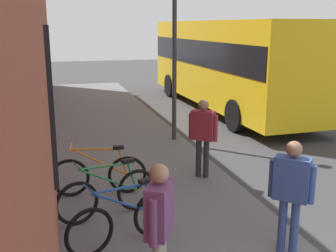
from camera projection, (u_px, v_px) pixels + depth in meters
ground at (251, 163)px, 9.81m from camera, size 60.00×60.00×0.00m
sidewalk_pavement at (123, 146)px, 10.94m from camera, size 24.00×3.50×0.12m
bicycle_nearest_sign at (124, 220)px, 5.81m from camera, size 0.72×1.69×0.97m
bicycle_leaning_wall at (108, 194)px, 6.70m from camera, size 0.64×1.72×0.97m
bicycle_beside_lamp at (99, 175)px, 7.58m from camera, size 0.48×1.76×0.97m
city_bus at (226, 59)px, 15.69m from camera, size 10.55×2.81×3.35m
pedestrian_by_facade at (203, 130)px, 8.35m from camera, size 0.48×0.51×1.63m
pedestrian_near_bus at (291, 186)px, 5.49m from camera, size 0.48×0.49×1.61m
pedestrian_crossing_street at (159, 218)px, 4.57m from camera, size 0.55×0.43×1.62m
street_lamp at (175, 15)px, 10.58m from camera, size 0.28×0.28×5.70m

